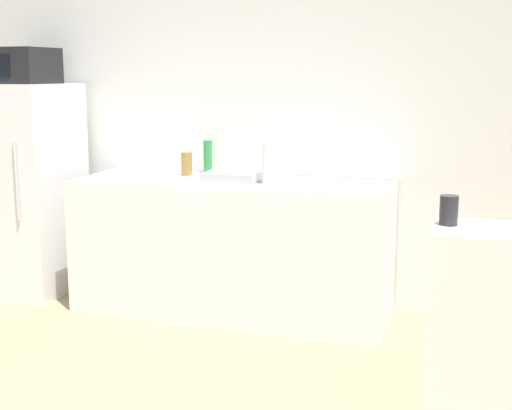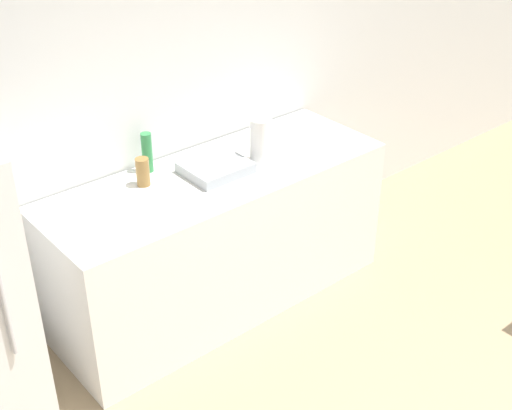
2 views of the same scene
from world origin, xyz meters
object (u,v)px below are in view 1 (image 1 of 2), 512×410
object	(u,v)px
refrigerator	(25,189)
bottle_tall	(208,157)
bottle_short	(187,164)
paper_towel_roll	(272,163)
microwave	(18,66)
jar	(449,210)

from	to	relation	value
refrigerator	bottle_tall	world-z (taller)	refrigerator
refrigerator	bottle_tall	distance (m)	1.35
refrigerator	bottle_short	size ratio (longest dim) A/B	9.33
bottle_short	paper_towel_roll	world-z (taller)	paper_towel_roll
microwave	jar	world-z (taller)	microwave
microwave	bottle_tall	world-z (taller)	microwave
bottle_tall	bottle_short	bearing A→B (deg)	-131.73
microwave	jar	size ratio (longest dim) A/B	4.36
jar	paper_towel_roll	distance (m)	2.04
bottle_tall	jar	bearing A→B (deg)	-49.04
refrigerator	bottle_short	bearing A→B (deg)	7.81
bottle_short	paper_towel_roll	size ratio (longest dim) A/B	0.59
bottle_tall	bottle_short	size ratio (longest dim) A/B	1.46
refrigerator	paper_towel_roll	bearing A→B (deg)	-1.06
bottle_short	paper_towel_roll	distance (m)	0.70
refrigerator	bottle_tall	size ratio (longest dim) A/B	6.39
bottle_tall	paper_towel_roll	xyz separation A→B (m)	(0.56, -0.32, 0.02)
bottle_tall	microwave	bearing A→B (deg)	-167.61
microwave	bottle_tall	distance (m)	1.47
microwave	bottle_short	size ratio (longest dim) A/B	2.92
bottle_tall	jar	xyz separation A→B (m)	(1.73, -1.99, 0.09)
refrigerator	jar	distance (m)	3.49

